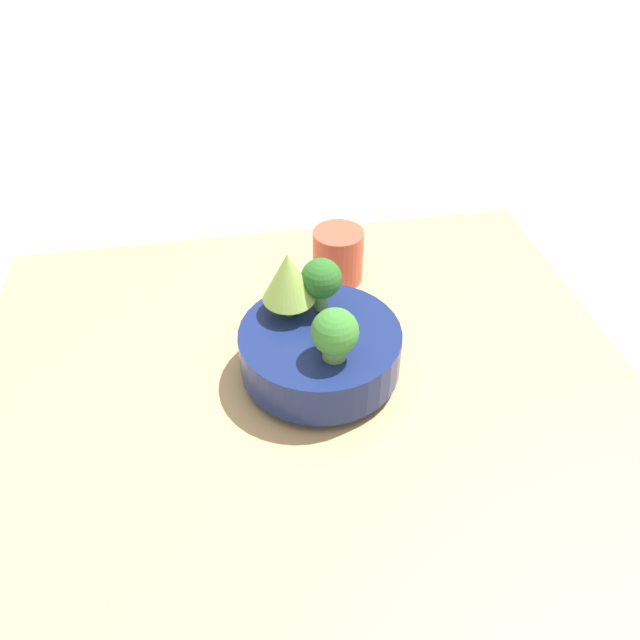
{
  "coord_description": "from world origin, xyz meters",
  "views": [
    {
      "loc": [
        -0.09,
        -0.56,
        0.65
      ],
      "look_at": [
        0.02,
        0.03,
        0.14
      ],
      "focal_mm": 35.0,
      "sensor_mm": 36.0,
      "label": 1
    }
  ],
  "objects": [
    {
      "name": "bowl",
      "position": [
        0.02,
        0.03,
        0.09
      ],
      "size": [
        0.21,
        0.21,
        0.07
      ],
      "color": "navy",
      "rests_on": "table"
    },
    {
      "name": "broccoli_floret_front",
      "position": [
        0.03,
        -0.02,
        0.16
      ],
      "size": [
        0.06,
        0.06,
        0.07
      ],
      "color": "#609347",
      "rests_on": "bowl"
    },
    {
      "name": "broccoli_floret_back",
      "position": [
        0.03,
        0.08,
        0.17
      ],
      "size": [
        0.05,
        0.05,
        0.08
      ],
      "color": "#609347",
      "rests_on": "bowl"
    },
    {
      "name": "table",
      "position": [
        0.0,
        0.0,
        0.02
      ],
      "size": [
        0.89,
        0.79,
        0.05
      ],
      "color": "tan",
      "rests_on": "ground_plane"
    },
    {
      "name": "cup",
      "position": [
        0.09,
        0.24,
        0.09
      ],
      "size": [
        0.08,
        0.08,
        0.09
      ],
      "color": "#C64C38",
      "rests_on": "table"
    },
    {
      "name": "romanesco_piece_far",
      "position": [
        -0.01,
        0.07,
        0.18
      ],
      "size": [
        0.07,
        0.07,
        0.09
      ],
      "color": "#609347",
      "rests_on": "bowl"
    },
    {
      "name": "ground_plane",
      "position": [
        0.0,
        0.0,
        0.0
      ],
      "size": [
        6.0,
        6.0,
        0.0
      ],
      "primitive_type": "plane",
      "color": "beige"
    }
  ]
}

